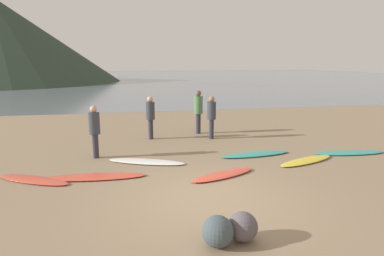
# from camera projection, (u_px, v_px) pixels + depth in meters

# --- Properties ---
(ground_plane) EXTENTS (120.00, 120.00, 0.20)m
(ground_plane) POSITION_uv_depth(u_px,v_px,m) (159.00, 123.00, 16.99)
(ground_plane) COLOR #8C7559
(ground_plane) RESTS_ON ground
(ocean_water) EXTENTS (140.00, 100.00, 0.01)m
(ocean_water) POSITION_uv_depth(u_px,v_px,m) (133.00, 77.00, 68.19)
(ocean_water) COLOR slate
(ocean_water) RESTS_ON ground
(surfboard_0) EXTENTS (2.07, 1.47, 0.07)m
(surfboard_0) POSITION_uv_depth(u_px,v_px,m) (34.00, 180.00, 8.40)
(surfboard_0) COLOR #D84C38
(surfboard_0) RESTS_ON ground
(surfboard_1) EXTENTS (2.69, 0.78, 0.07)m
(surfboard_1) POSITION_uv_depth(u_px,v_px,m) (95.00, 177.00, 8.62)
(surfboard_1) COLOR #D84C38
(surfboard_1) RESTS_ON ground
(surfboard_2) EXTENTS (2.41, 1.40, 0.08)m
(surfboard_2) POSITION_uv_depth(u_px,v_px,m) (146.00, 162.00, 9.92)
(surfboard_2) COLOR white
(surfboard_2) RESTS_ON ground
(surfboard_3) EXTENTS (2.04, 1.22, 0.08)m
(surfboard_3) POSITION_uv_depth(u_px,v_px,m) (223.00, 175.00, 8.76)
(surfboard_3) COLOR #D84C38
(surfboard_3) RESTS_ON ground
(surfboard_4) EXTENTS (2.42, 0.78, 0.08)m
(surfboard_4) POSITION_uv_depth(u_px,v_px,m) (255.00, 154.00, 10.71)
(surfboard_4) COLOR teal
(surfboard_4) RESTS_ON ground
(surfboard_5) EXTENTS (2.21, 1.24, 0.08)m
(surfboard_5) POSITION_uv_depth(u_px,v_px,m) (306.00, 161.00, 10.01)
(surfboard_5) COLOR yellow
(surfboard_5) RESTS_ON ground
(surfboard_6) EXTENTS (2.42, 0.75, 0.07)m
(surfboard_6) POSITION_uv_depth(u_px,v_px,m) (350.00, 153.00, 10.91)
(surfboard_6) COLOR teal
(surfboard_6) RESTS_ON ground
(person_0) EXTENTS (0.37, 0.37, 1.83)m
(person_0) POSITION_uv_depth(u_px,v_px,m) (198.00, 108.00, 13.83)
(person_0) COLOR #2D2D38
(person_0) RESTS_ON ground
(person_1) EXTENTS (0.34, 0.34, 1.67)m
(person_1) POSITION_uv_depth(u_px,v_px,m) (95.00, 127.00, 10.26)
(person_1) COLOR #2D2D38
(person_1) RESTS_ON ground
(person_2) EXTENTS (0.34, 0.34, 1.68)m
(person_2) POSITION_uv_depth(u_px,v_px,m) (212.00, 114.00, 12.87)
(person_2) COLOR #2D2D38
(person_2) RESTS_ON ground
(person_3) EXTENTS (0.34, 0.34, 1.68)m
(person_3) POSITION_uv_depth(u_px,v_px,m) (150.00, 114.00, 12.82)
(person_3) COLOR #2D2D38
(person_3) RESTS_ON ground
(beach_rock_near) EXTENTS (0.53, 0.53, 0.53)m
(beach_rock_near) POSITION_uv_depth(u_px,v_px,m) (218.00, 231.00, 5.39)
(beach_rock_near) COLOR #404C51
(beach_rock_near) RESTS_ON ground
(beach_rock_far) EXTENTS (0.51, 0.51, 0.51)m
(beach_rock_far) POSITION_uv_depth(u_px,v_px,m) (243.00, 227.00, 5.56)
(beach_rock_far) COLOR #554C51
(beach_rock_far) RESTS_ON ground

